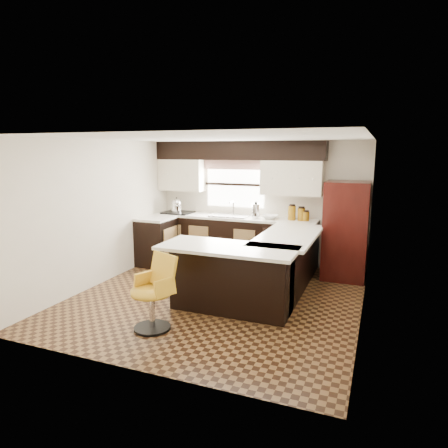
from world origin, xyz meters
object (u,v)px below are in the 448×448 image
at_px(peninsula_return, 232,279).
at_px(refrigerator, 346,231).
at_px(bar_chair, 151,293).
at_px(peninsula_long, 284,265).

xyz_separation_m(peninsula_return, refrigerator, (1.34, 2.08, 0.40)).
relative_size(peninsula_return, bar_chair, 1.74).
bearing_deg(peninsula_return, bar_chair, -126.80).
relative_size(peninsula_return, refrigerator, 0.97).
relative_size(refrigerator, bar_chair, 1.80).
bearing_deg(peninsula_return, refrigerator, 57.20).
bearing_deg(peninsula_long, refrigerator, 53.57).
bearing_deg(refrigerator, peninsula_return, -122.80).
bearing_deg(refrigerator, peninsula_long, -126.43).
distance_m(peninsula_long, peninsula_return, 1.11).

